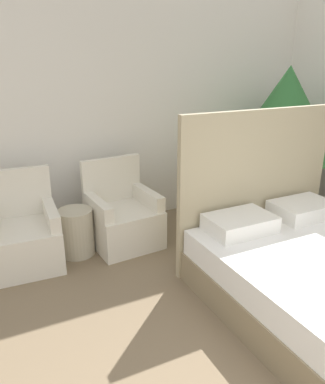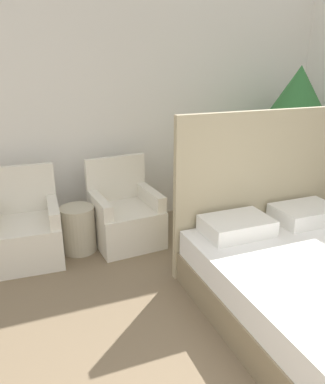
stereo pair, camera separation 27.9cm
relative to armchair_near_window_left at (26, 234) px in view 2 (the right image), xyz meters
The scene contains 5 objects.
wall_back 1.86m from the armchair_near_window_left, 27.33° to the left, with size 10.00×0.06×2.90m.
armchair_near_window_left is the anchor object (origin of this frame).
armchair_near_window_right 1.03m from the armchair_near_window_left, ahead, with size 0.72×0.71×0.90m.
potted_palm 3.21m from the armchair_near_window_left, ahead, with size 1.28×1.28×1.84m.
side_table 0.52m from the armchair_near_window_left, ahead, with size 0.36×0.36×0.48m.
Camera 2 is at (-1.23, -0.28, 1.91)m, focal length 35.00 mm.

